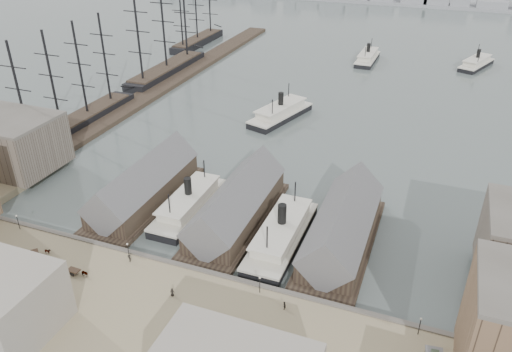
% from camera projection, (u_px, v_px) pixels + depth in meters
% --- Properties ---
extents(ground, '(900.00, 900.00, 0.00)m').
position_uv_depth(ground, '(207.00, 262.00, 109.20)').
color(ground, '#4C5857').
rests_on(ground, ground).
extents(quay, '(180.00, 30.00, 2.00)m').
position_uv_depth(quay, '(159.00, 322.00, 92.39)').
color(quay, gray).
rests_on(quay, ground).
extents(seawall, '(180.00, 1.20, 2.30)m').
position_uv_depth(seawall, '(196.00, 272.00, 104.39)').
color(seawall, '#59544C').
rests_on(seawall, ground).
extents(west_wharf, '(10.00, 220.00, 1.60)m').
position_uv_depth(west_wharf, '(166.00, 84.00, 211.73)').
color(west_wharf, '#2D231C').
rests_on(west_wharf, ground).
extents(ferry_shed_west, '(14.00, 42.00, 12.60)m').
position_uv_depth(ferry_shed_west, '(144.00, 186.00, 128.87)').
color(ferry_shed_west, '#2D231C').
rests_on(ferry_shed_west, ground).
extents(ferry_shed_center, '(14.00, 42.00, 12.60)m').
position_uv_depth(ferry_shed_center, '(237.00, 205.00, 120.72)').
color(ferry_shed_center, '#2D231C').
rests_on(ferry_shed_center, ground).
extents(ferry_shed_east, '(14.00, 42.00, 12.60)m').
position_uv_depth(ferry_shed_east, '(343.00, 228.00, 112.57)').
color(ferry_shed_east, '#2D231C').
rests_on(ferry_shed_east, ground).
extents(warehouse_west_back, '(26.00, 20.00, 14.00)m').
position_uv_depth(warehouse_west_back, '(11.00, 143.00, 141.46)').
color(warehouse_west_back, '#60564C').
rests_on(warehouse_west_back, west_land).
extents(lamp_post_far_w, '(0.44, 0.44, 3.92)m').
position_uv_depth(lamp_post_far_w, '(17.00, 219.00, 115.30)').
color(lamp_post_far_w, black).
rests_on(lamp_post_far_w, quay).
extents(lamp_post_near_w, '(0.44, 0.44, 3.92)m').
position_uv_depth(lamp_post_near_w, '(128.00, 248.00, 105.90)').
color(lamp_post_near_w, black).
rests_on(lamp_post_near_w, quay).
extents(lamp_post_near_e, '(0.44, 0.44, 3.92)m').
position_uv_depth(lamp_post_near_e, '(260.00, 282.00, 96.49)').
color(lamp_post_near_e, black).
rests_on(lamp_post_near_e, quay).
extents(lamp_post_far_e, '(0.44, 0.44, 3.92)m').
position_uv_depth(lamp_post_far_e, '(420.00, 323.00, 87.09)').
color(lamp_post_far_e, black).
rests_on(lamp_post_far_e, quay).
extents(ferry_docked_west, '(8.57, 28.55, 10.20)m').
position_uv_depth(ferry_docked_west, '(189.00, 203.00, 125.77)').
color(ferry_docked_west, black).
rests_on(ferry_docked_west, ground).
extents(ferry_docked_east, '(9.20, 30.68, 10.96)m').
position_uv_depth(ferry_docked_east, '(281.00, 234.00, 114.02)').
color(ferry_docked_east, black).
rests_on(ferry_docked_east, ground).
extents(ferry_open_near, '(16.81, 30.78, 10.53)m').
position_uv_depth(ferry_open_near, '(281.00, 112.00, 179.31)').
color(ferry_open_near, black).
rests_on(ferry_open_near, ground).
extents(ferry_open_mid, '(8.43, 26.85, 9.55)m').
position_uv_depth(ferry_open_mid, '(367.00, 57.00, 242.79)').
color(ferry_open_mid, black).
rests_on(ferry_open_mid, ground).
extents(ferry_open_far, '(16.57, 26.76, 9.19)m').
position_uv_depth(ferry_open_far, '(476.00, 63.00, 234.56)').
color(ferry_open_far, black).
rests_on(ferry_open_far, ground).
extents(sailing_ship_near, '(8.58, 59.10, 35.27)m').
position_uv_depth(sailing_ship_near, '(75.00, 122.00, 171.38)').
color(sailing_ship_near, black).
rests_on(sailing_ship_near, ground).
extents(sailing_ship_mid, '(9.70, 56.05, 39.88)m').
position_uv_depth(sailing_ship_mid, '(167.00, 69.00, 224.04)').
color(sailing_ship_mid, black).
rests_on(sailing_ship_mid, ground).
extents(sailing_ship_far, '(8.53, 47.39, 35.07)m').
position_uv_depth(sailing_ship_far, '(198.00, 40.00, 271.63)').
color(sailing_ship_far, black).
rests_on(sailing_ship_far, ground).
extents(horse_cart_left, '(4.35, 3.96, 1.46)m').
position_uv_depth(horse_cart_left, '(44.00, 252.00, 107.78)').
color(horse_cart_left, black).
rests_on(horse_cart_left, quay).
extents(horse_cart_center, '(4.90, 1.59, 1.62)m').
position_uv_depth(horse_cart_center, '(81.00, 273.00, 101.69)').
color(horse_cart_center, black).
rests_on(horse_cart_center, quay).
extents(pedestrian_1, '(0.89, 0.70, 1.79)m').
position_uv_depth(pedestrian_1, '(30.00, 260.00, 105.13)').
color(pedestrian_1, black).
rests_on(pedestrian_1, quay).
extents(pedestrian_2, '(1.27, 1.01, 1.72)m').
position_uv_depth(pedestrian_2, '(129.00, 258.00, 105.74)').
color(pedestrian_2, black).
rests_on(pedestrian_2, quay).
extents(pedestrian_3, '(1.12, 0.78, 1.77)m').
position_uv_depth(pedestrian_3, '(36.00, 314.00, 91.58)').
color(pedestrian_3, black).
rests_on(pedestrian_3, quay).
extents(pedestrian_4, '(0.97, 0.75, 1.77)m').
position_uv_depth(pedestrian_4, '(172.00, 292.00, 96.61)').
color(pedestrian_4, black).
rests_on(pedestrian_4, quay).
extents(pedestrian_5, '(0.79, 0.71, 1.79)m').
position_uv_depth(pedestrian_5, '(231.00, 351.00, 83.95)').
color(pedestrian_5, black).
rests_on(pedestrian_5, quay).
extents(pedestrian_6, '(0.82, 0.95, 1.68)m').
position_uv_depth(pedestrian_6, '(284.00, 305.00, 93.49)').
color(pedestrian_6, black).
rests_on(pedestrian_6, quay).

